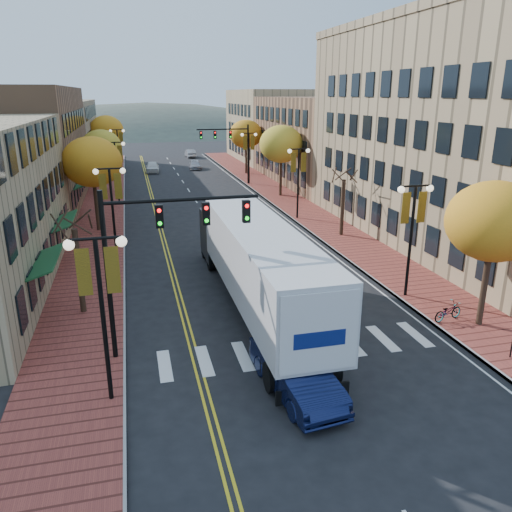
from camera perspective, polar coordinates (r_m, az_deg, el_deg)
ground at (r=20.03m, az=6.38°, el=-13.23°), size 200.00×200.00×0.00m
sidewalk_left at (r=49.62m, az=-17.07°, el=5.28°), size 4.00×85.00×0.15m
sidewalk_right at (r=51.84m, az=3.28°, el=6.57°), size 4.00×85.00×0.15m
building_left_mid at (r=53.28m, az=-26.23°, el=11.00°), size 12.00×24.00×11.00m
building_left_far at (r=77.91m, az=-22.61°, el=12.58°), size 12.00×26.00×9.50m
building_right_near at (r=40.53m, az=24.15°, el=12.47°), size 15.00×28.00×15.00m
building_right_mid at (r=63.26m, az=9.18°, el=12.96°), size 15.00×24.00×10.00m
building_right_far at (r=83.85m, az=3.15°, el=14.69°), size 15.00×20.00×11.00m
tree_left_a at (r=25.45m, az=-19.56°, el=-1.63°), size 0.28×0.28×4.20m
tree_left_b at (r=40.36m, az=-18.23°, el=10.16°), size 4.48×4.48×7.21m
tree_left_c at (r=56.28m, az=-17.26°, el=11.85°), size 4.16×4.16×6.69m
tree_left_d at (r=74.17m, az=-16.72°, el=13.63°), size 4.61×4.61×7.42m
tree_right_a at (r=24.16m, az=25.56°, el=3.57°), size 4.16×4.16×6.69m
tree_right_b at (r=38.11m, az=9.86°, el=5.48°), size 0.28×0.28×4.20m
tree_right_c at (r=52.47m, az=2.89°, el=12.64°), size 4.48×4.48×7.21m
tree_right_d at (r=67.89m, az=-1.16°, el=13.75°), size 4.35×4.35×7.00m
lamp_left_a at (r=17.12m, az=-17.39°, el=-3.58°), size 1.96×0.36×6.05m
lamp_left_b at (r=32.56m, az=-16.19°, el=6.59°), size 1.96×0.36×6.05m
lamp_left_c at (r=50.34m, az=-15.73°, el=10.46°), size 1.96×0.36×6.05m
lamp_left_d at (r=68.24m, az=-15.50°, el=12.31°), size 1.96×0.36×6.05m
lamp_right_a at (r=26.62m, az=17.47°, el=4.02°), size 1.96×0.36×6.05m
lamp_right_b at (r=42.70m, az=4.87°, el=9.81°), size 1.96×0.36×6.05m
lamp_right_c at (r=59.88m, az=-0.81°, el=12.22°), size 1.96×0.36×6.05m
traffic_mast_near at (r=19.74m, az=-11.33°, el=1.69°), size 6.10×0.35×7.00m
traffic_mast_far at (r=59.39m, az=-2.76°, el=12.77°), size 6.10×0.34×7.00m
semi_truck at (r=24.52m, az=-0.19°, el=-0.31°), size 2.95×18.09×4.52m
navy_sedan at (r=18.44m, az=4.65°, el=-13.11°), size 2.37×5.29×1.68m
black_suv at (r=27.38m, az=2.13°, el=-2.90°), size 2.17×4.30×1.17m
car_far_white at (r=71.49m, az=-11.74°, el=9.94°), size 2.03×4.45×1.48m
car_far_silver at (r=73.76m, az=-6.98°, el=10.30°), size 2.00×4.17×1.17m
car_far_oncoming at (r=87.77m, az=-7.51°, el=11.55°), size 1.57×4.08×1.33m
bicycle at (r=25.34m, az=21.08°, el=-5.93°), size 1.77×0.98×0.88m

